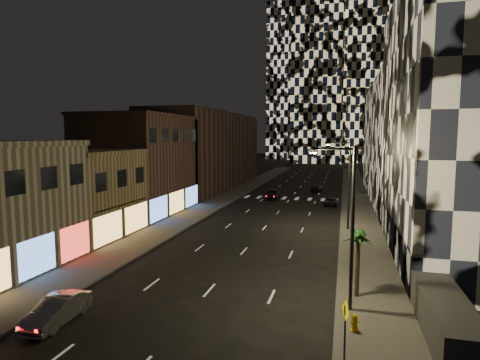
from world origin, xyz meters
The scene contains 22 objects.
sidewalk_left centered at (-10.00, 50.00, 0.07)m, with size 4.00×120.00×0.15m, color #47443F.
sidewalk_right centered at (10.00, 50.00, 0.07)m, with size 4.00×120.00×0.15m, color #47443F.
curb_left centered at (-7.90, 50.00, 0.07)m, with size 0.20×120.00×0.15m, color #4C4C47.
curb_right centered at (7.90, 50.00, 0.07)m, with size 0.20×120.00×0.15m, color #4C4C47.
retail_tan centered at (-17.00, 21.00, 4.00)m, with size 10.00×10.00×8.00m, color #8A7853.
retail_brown centered at (-17.00, 33.50, 6.00)m, with size 10.00×15.00×12.00m, color #4F362D.
retail_filler_left centered at (-17.00, 60.00, 7.00)m, with size 10.00×40.00×14.00m, color #4F362D.
midrise_base centered at (12.30, 24.50, 1.50)m, with size 0.60×25.00×3.00m, color #383838.
plinth_right centered at (13.00, 8.00, 1.00)m, with size 2.00×8.00×2.00m, color #383838.
midrise_filler_right centered at (20.00, 57.00, 9.00)m, with size 16.00×40.00×18.00m, color #232326.
tower_right_mid centered at (35.00, 135.00, 50.00)m, with size 20.00×20.00×100.00m, color black.
tower_left_back centered at (-12.00, 165.00, 60.00)m, with size 24.00×24.00×120.00m, color black.
tower_center_low centered at (-2.00, 140.00, 47.50)m, with size 18.00×18.00×95.00m, color black.
streetlight_near centered at (8.35, 10.00, 5.35)m, with size 2.55×0.25×9.00m.
streetlight_far centered at (8.35, 30.00, 5.35)m, with size 2.55×0.25×9.00m.
car_silver_parked centered at (-6.23, 4.77, 0.70)m, with size 1.47×4.22×1.39m, color gray.
car_dark_midlane centered at (-2.61, 48.87, 0.78)m, with size 1.85×4.60×1.57m, color black.
car_dark_oncoming centered at (3.50, 58.92, 0.58)m, with size 1.63×4.01×1.16m, color black.
car_dark_rightlane centered at (6.34, 44.61, 0.54)m, with size 1.78×3.87×1.07m, color black.
fire_hydrant centered at (8.78, 7.51, 0.56)m, with size 0.43×0.41×0.86m.
ped_sign centered at (8.30, 4.46, 2.04)m, with size 0.28×0.91×2.78m.
palm_tree centered at (9.00, 12.05, 3.48)m, with size 2.02×2.06×4.04m.
Camera 1 is at (8.09, -12.19, 9.74)m, focal length 30.00 mm.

